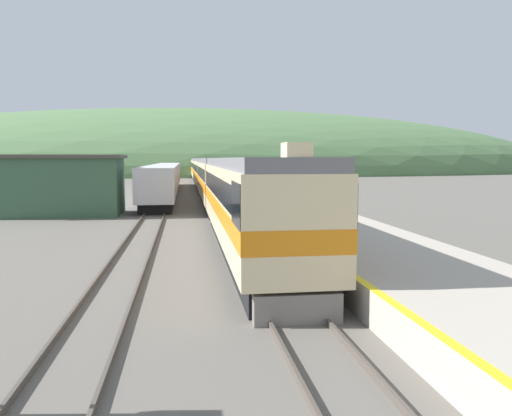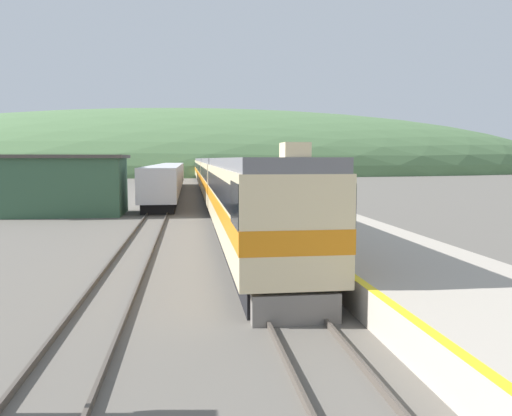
% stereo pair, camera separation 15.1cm
% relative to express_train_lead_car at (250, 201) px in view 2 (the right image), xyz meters
% --- Properties ---
extents(track_main, '(1.52, 180.00, 0.16)m').
position_rel_express_train_lead_car_xyz_m(track_main, '(0.00, 42.22, -2.17)').
color(track_main, '#4C443D').
rests_on(track_main, ground).
extents(track_siding, '(1.52, 180.00, 0.16)m').
position_rel_express_train_lead_car_xyz_m(track_siding, '(-4.96, 42.22, -2.17)').
color(track_siding, '#4C443D').
rests_on(track_siding, ground).
extents(platform, '(5.22, 140.00, 0.96)m').
position_rel_express_train_lead_car_xyz_m(platform, '(4.24, 22.22, -1.78)').
color(platform, '#ADA393').
rests_on(platform, ground).
extents(distant_hills, '(237.60, 106.92, 38.08)m').
position_rel_express_train_lead_car_xyz_m(distant_hills, '(0.00, 136.71, -2.25)').
color(distant_hills, '#517547').
rests_on(distant_hills, ground).
extents(station_shed, '(9.17, 5.35, 4.36)m').
position_rel_express_train_lead_car_xyz_m(station_shed, '(-11.75, 16.32, -0.05)').
color(station_shed, '#385B42').
rests_on(station_shed, ground).
extents(express_train_lead_car, '(2.90, 19.92, 4.48)m').
position_rel_express_train_lead_car_xyz_m(express_train_lead_car, '(0.00, 0.00, 0.00)').
color(express_train_lead_car, black).
rests_on(express_train_lead_car, ground).
extents(carriage_second, '(2.89, 19.76, 4.12)m').
position_rel_express_train_lead_car_xyz_m(carriage_second, '(0.00, 20.95, -0.01)').
color(carriage_second, black).
rests_on(carriage_second, ground).
extents(carriage_third, '(2.89, 19.76, 4.12)m').
position_rel_express_train_lead_car_xyz_m(carriage_third, '(0.00, 41.59, -0.01)').
color(carriage_third, black).
rests_on(carriage_third, ground).
extents(carriage_fourth, '(2.89, 19.76, 4.12)m').
position_rel_express_train_lead_car_xyz_m(carriage_fourth, '(0.00, 62.22, -0.01)').
color(carriage_fourth, black).
rests_on(carriage_fourth, ground).
extents(carriage_fifth, '(2.89, 19.76, 4.12)m').
position_rel_express_train_lead_car_xyz_m(carriage_fifth, '(0.00, 82.86, -0.01)').
color(carriage_fifth, black).
rests_on(carriage_fifth, ground).
extents(siding_train, '(2.90, 44.38, 3.42)m').
position_rel_express_train_lead_car_xyz_m(siding_train, '(-4.96, 36.79, -0.49)').
color(siding_train, black).
rests_on(siding_train, ground).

